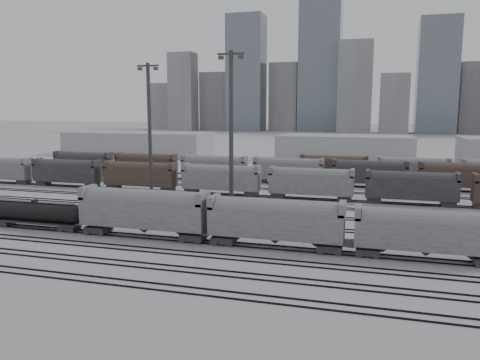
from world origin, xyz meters
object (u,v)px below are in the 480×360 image
(tank_car_b, at_px, (35,212))
(hopper_car_c, at_px, (427,230))
(light_mast_c, at_px, (231,133))
(hopper_car_a, at_px, (144,209))
(hopper_car_b, at_px, (275,219))

(tank_car_b, bearing_deg, hopper_car_c, 0.00)
(light_mast_c, bearing_deg, hopper_car_a, -124.89)
(hopper_car_a, height_order, hopper_car_c, hopper_car_a)
(hopper_car_c, xyz_separation_m, light_mast_c, (-25.46, 11.56, 9.51))
(hopper_car_a, distance_m, hopper_car_b, 16.99)
(hopper_car_a, bearing_deg, hopper_car_c, 0.00)
(hopper_car_a, bearing_deg, hopper_car_b, 0.00)
(hopper_car_c, bearing_deg, tank_car_b, 180.00)
(hopper_car_b, height_order, light_mast_c, light_mast_c)
(hopper_car_a, distance_m, light_mast_c, 16.79)
(light_mast_c, bearing_deg, hopper_car_b, -52.33)
(tank_car_b, bearing_deg, hopper_car_a, 0.00)
(hopper_car_a, relative_size, hopper_car_b, 1.06)
(hopper_car_b, distance_m, hopper_car_c, 16.53)
(tank_car_b, relative_size, hopper_car_c, 1.02)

